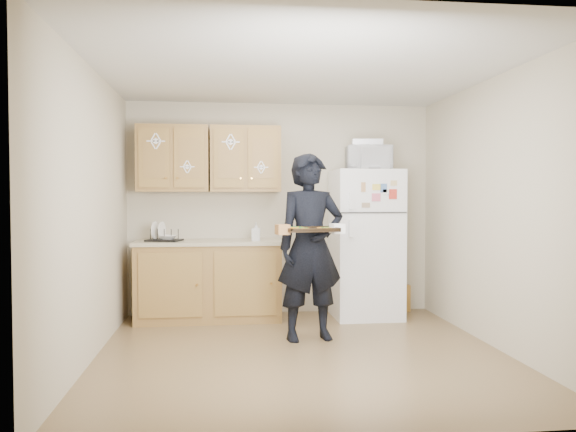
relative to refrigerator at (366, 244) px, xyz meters
The scene contains 22 objects.
floor 1.92m from the refrigerator, 123.60° to the right, with size 3.60×3.60×0.00m, color brown.
ceiling 2.38m from the refrigerator, 123.60° to the right, with size 3.60×3.60×0.00m, color silver.
wall_back 1.10m from the refrigerator, 158.72° to the left, with size 3.60×0.04×2.50m, color #C2B79D.
wall_front 3.39m from the refrigerator, 106.39° to the right, with size 3.60×0.04×2.50m, color #C2B79D.
wall_left 3.13m from the refrigerator, 152.53° to the right, with size 0.04×3.60×2.50m, color #C2B79D.
wall_right 1.71m from the refrigerator, 59.27° to the right, with size 0.04×3.60×2.50m, color #C2B79D.
refrigerator is the anchor object (origin of this frame).
base_cabinet 1.85m from the refrigerator, behind, with size 1.60×0.60×0.86m, color olive.
countertop 1.80m from the refrigerator, behind, with size 1.64×0.64×0.04m, color #B7AC8C.
upper_cab_left 2.41m from the refrigerator, behind, with size 0.80×0.33×0.75m, color olive.
upper_cab_right 1.70m from the refrigerator, behind, with size 0.80×0.33×0.75m, color olive.
cereal_box 0.89m from the refrigerator, 24.99° to the left, with size 0.20×0.07×0.32m, color gold.
person 1.24m from the refrigerator, 129.99° to the right, with size 0.66×0.43×1.81m, color black.
baking_tray 1.52m from the refrigerator, 124.19° to the right, with size 0.47×0.34×0.04m, color black.
pizza_front_left 1.66m from the refrigerator, 125.07° to the right, with size 0.16×0.16×0.02m, color gold.
pizza_front_right 1.51m from the refrigerator, 119.07° to the right, with size 0.16×0.16×0.02m, color gold.
pizza_back_left 1.55m from the refrigerator, 129.19° to the right, with size 0.16×0.16×0.02m, color gold.
microwave 0.99m from the refrigerator, 73.33° to the right, with size 0.49×0.34×0.27m, color white.
foil_pan 1.16m from the refrigerator, 76.46° to the right, with size 0.34×0.24×0.07m, color silver.
dish_rack 2.29m from the refrigerator, behind, with size 0.36×0.27×0.14m, color black.
bowl 2.25m from the refrigerator, behind, with size 0.19×0.19×0.05m, color white.
soap_bottle 1.28m from the refrigerator, behind, with size 0.09×0.09×0.21m, color white.
Camera 1 is at (-0.70, -4.89, 1.40)m, focal length 35.00 mm.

